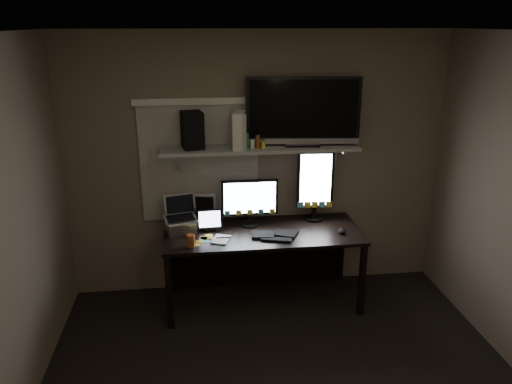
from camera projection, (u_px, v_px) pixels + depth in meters
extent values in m
plane|color=silver|center=(300.00, 33.00, 2.67)|extent=(3.60, 3.60, 0.00)
plane|color=#736453|center=(258.00, 166.00, 4.77)|extent=(3.60, 0.00, 3.60)
cube|color=beige|center=(200.00, 163.00, 4.67)|extent=(1.10, 0.02, 1.10)
cube|color=black|center=(263.00, 233.00, 4.59)|extent=(1.80, 0.75, 0.03)
cube|color=black|center=(258.00, 252.00, 5.04)|extent=(1.80, 0.02, 0.70)
cube|color=black|center=(169.00, 292.00, 4.29)|extent=(0.05, 0.05, 0.70)
cube|color=black|center=(362.00, 280.00, 4.49)|extent=(0.05, 0.05, 0.70)
cube|color=black|center=(172.00, 258.00, 4.92)|extent=(0.05, 0.05, 0.70)
cube|color=black|center=(341.00, 248.00, 5.12)|extent=(0.05, 0.05, 0.70)
cube|color=#A3A39E|center=(260.00, 148.00, 4.53)|extent=(1.80, 0.35, 0.03)
cube|color=black|center=(250.00, 202.00, 4.64)|extent=(0.53, 0.06, 0.46)
cube|color=black|center=(315.00, 185.00, 4.76)|extent=(0.35, 0.09, 0.70)
cube|color=black|center=(274.00, 234.00, 4.49)|extent=(0.45, 0.28, 0.03)
ellipsoid|color=black|center=(341.00, 231.00, 4.55)|extent=(0.09, 0.12, 0.04)
cube|color=silver|center=(221.00, 239.00, 4.40)|extent=(0.20, 0.23, 0.01)
cube|color=black|center=(210.00, 220.00, 4.57)|extent=(0.24, 0.11, 0.21)
cube|color=black|center=(202.00, 208.00, 4.75)|extent=(0.24, 0.16, 0.29)
cube|color=#A2A2A6|center=(180.00, 215.00, 4.52)|extent=(0.34, 0.30, 0.32)
cylinder|color=brown|center=(191.00, 240.00, 4.26)|extent=(0.08, 0.08, 0.11)
cube|color=black|center=(303.00, 112.00, 4.48)|extent=(1.04, 0.30, 0.62)
cube|color=silver|center=(240.00, 130.00, 4.43)|extent=(0.15, 0.29, 0.33)
cube|color=black|center=(192.00, 130.00, 4.43)|extent=(0.22, 0.25, 0.33)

